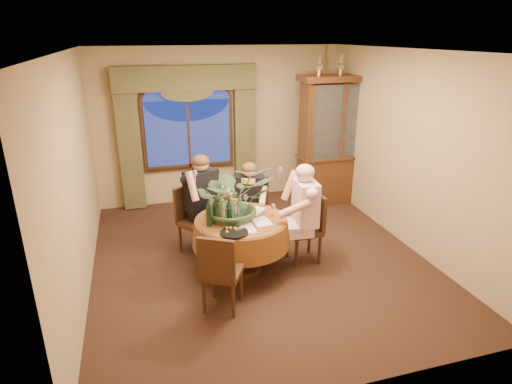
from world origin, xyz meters
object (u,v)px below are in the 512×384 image
object	(u,v)px
chair_front_left	(222,270)
person_back	(202,203)
wine_bottle_2	(222,207)
wine_bottle_5	(209,214)
person_scarf	(249,204)
centerpiece_plant	(234,171)
chair_back_right	(253,211)
oil_lamp_center	(341,65)
china_cabinet	(336,141)
dining_table	(241,245)
wine_bottle_0	(215,211)
wine_bottle_4	(212,208)
chair_back	(196,221)
person_pink	(305,216)
wine_bottle_3	(229,211)
olive_bowl	(246,217)
wine_bottle_1	(218,204)
oil_lamp_left	(319,65)
stoneware_vase	(234,207)
chair_right	(304,229)
oil_lamp_right	(362,64)

from	to	relation	value
chair_front_left	person_back	size ratio (longest dim) A/B	0.67
wine_bottle_2	wine_bottle_5	xyz separation A→B (m)	(-0.20, -0.15, 0.00)
person_scarf	centerpiece_plant	size ratio (longest dim) A/B	1.16
chair_back_right	chair_front_left	bearing A→B (deg)	88.07
chair_back_right	wine_bottle_5	xyz separation A→B (m)	(-0.82, -0.93, 0.44)
oil_lamp_center	centerpiece_plant	xyz separation A→B (m)	(-2.36, -1.90, -1.11)
china_cabinet	chair_back_right	bearing A→B (deg)	-148.54
dining_table	wine_bottle_0	xyz separation A→B (m)	(-0.34, -0.05, 0.54)
chair_back_right	wine_bottle_2	size ratio (longest dim) A/B	2.91
wine_bottle_4	chair_back	bearing A→B (deg)	101.53
person_pink	wine_bottle_0	size ratio (longest dim) A/B	4.35
person_pink	person_back	world-z (taller)	same
oil_lamp_center	centerpiece_plant	distance (m)	3.22
wine_bottle_3	wine_bottle_4	world-z (taller)	same
person_pink	person_back	bearing A→B (deg)	60.37
oil_lamp_center	wine_bottle_2	xyz separation A→B (m)	(-2.53, -1.95, -1.58)
olive_bowl	oil_lamp_center	bearing A→B (deg)	42.18
dining_table	wine_bottle_1	size ratio (longest dim) A/B	3.89
oil_lamp_center	wine_bottle_3	size ratio (longest dim) A/B	1.03
oil_lamp_left	wine_bottle_4	world-z (taller)	oil_lamp_left
wine_bottle_1	oil_lamp_center	bearing A→B (deg)	35.28
centerpiece_plant	wine_bottle_1	bearing A→B (deg)	156.15
oil_lamp_center	wine_bottle_0	world-z (taller)	oil_lamp_center
oil_lamp_center	chair_front_left	xyz separation A→B (m)	(-2.70, -2.73, -2.01)
oil_lamp_center	wine_bottle_2	distance (m)	3.56
wine_bottle_0	oil_lamp_left	bearing A→B (deg)	42.57
oil_lamp_center	wine_bottle_2	size ratio (longest dim) A/B	1.03
wine_bottle_3	person_back	bearing A→B (deg)	104.33
centerpiece_plant	wine_bottle_3	world-z (taller)	centerpiece_plant
chair_back	stoneware_vase	world-z (taller)	stoneware_vase
dining_table	wine_bottle_5	distance (m)	0.70
chair_right	chair_back_right	distance (m)	0.95
stoneware_vase	wine_bottle_5	bearing A→B (deg)	-149.37
centerpiece_plant	wine_bottle_2	distance (m)	0.50
chair_back_right	person_pink	distance (m)	1.04
oil_lamp_left	wine_bottle_4	distance (m)	3.35
wine_bottle_4	oil_lamp_right	bearing A→B (deg)	32.17
stoneware_vase	person_pink	bearing A→B (deg)	-11.78
stoneware_vase	wine_bottle_1	distance (m)	0.22
person_back	oil_lamp_right	bearing A→B (deg)	175.15
oil_lamp_right	chair_right	world-z (taller)	oil_lamp_right
oil_lamp_left	chair_front_left	bearing A→B (deg)	-130.09
wine_bottle_2	person_scarf	bearing A→B (deg)	51.57
chair_front_left	olive_bowl	bearing A→B (deg)	85.53
stoneware_vase	olive_bowl	distance (m)	0.22
chair_front_left	person_pink	bearing A→B (deg)	56.91
wine_bottle_3	wine_bottle_5	size ratio (longest dim) A/B	1.00
wine_bottle_2	wine_bottle_3	world-z (taller)	same
oil_lamp_left	centerpiece_plant	world-z (taller)	oil_lamp_left
person_back	wine_bottle_1	xyz separation A→B (m)	(0.13, -0.58, 0.20)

